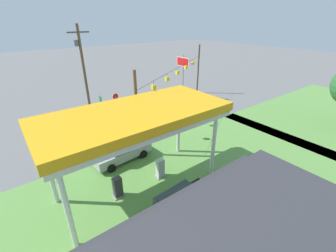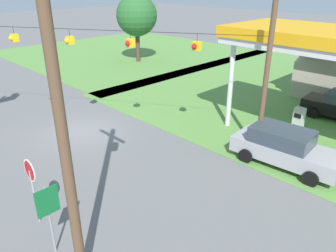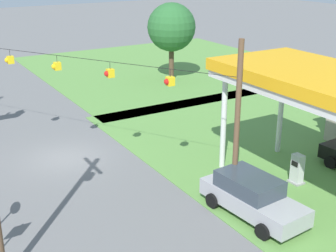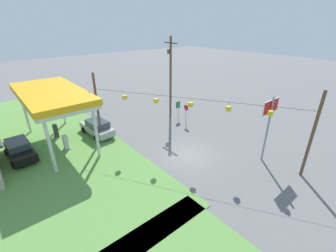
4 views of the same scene
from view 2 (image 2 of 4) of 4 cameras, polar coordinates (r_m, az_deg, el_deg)
name	(u,v)px [view 2 (image 2 of 4)]	position (r m, az deg, el deg)	size (l,w,h in m)	color
ground_plane	(81,132)	(19.14, -14.88, -1.05)	(160.00, 160.00, 0.00)	slate
grass_verge_opposite_corner	(128,52)	(40.43, -7.03, 12.72)	(24.00, 24.00, 0.04)	#5B8E42
fuel_pump_near	(298,121)	(19.51, 21.73, 0.79)	(0.71, 0.56, 1.51)	gray
car_at_pumps_front	(285,147)	(15.85, 19.64, -3.48)	(4.94, 2.40, 1.75)	#9E9EA3
stop_sign_roadside	(31,178)	(12.00, -22.74, -8.31)	(0.80, 0.08, 2.50)	#99999E
route_sign	(48,208)	(10.57, -20.12, -13.24)	(0.10, 0.70, 2.40)	gray
utility_pole_main	(57,89)	(7.62, -18.83, 6.14)	(2.20, 0.44, 10.18)	brown
signal_span_gantry	(72,61)	(17.85, -16.31, 10.78)	(16.73, 10.24, 7.25)	brown
tree_west_verge	(137,16)	(34.58, -5.48, 18.60)	(4.08, 4.08, 6.69)	#4C3828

